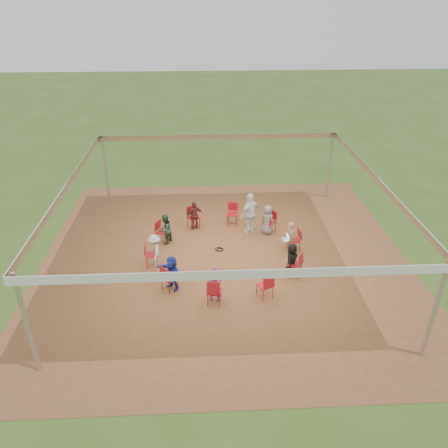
{
  "coord_description": "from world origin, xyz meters",
  "views": [
    {
      "loc": [
        -0.68,
        -13.24,
        8.61
      ],
      "look_at": [
        -0.01,
        0.3,
        1.22
      ],
      "focal_mm": 35.0,
      "sensor_mm": 36.0,
      "label": 1
    }
  ],
  "objects_px": {
    "chair_8": "(265,285)",
    "person_seated_4": "(155,250)",
    "chair_3": "(193,218)",
    "chair_7": "(214,291)",
    "person_seated_1": "(268,220)",
    "person_seated_6": "(215,285)",
    "chair_5": "(152,254)",
    "person_seated_2": "(195,215)",
    "person_seated_7": "(291,260)",
    "chair_0": "(294,240)",
    "chair_2": "(232,214)",
    "chair_4": "(163,232)",
    "person_seated_3": "(165,229)",
    "chair_9": "(295,264)",
    "chair_1": "(269,222)",
    "person_seated_0": "(291,237)",
    "cable_coil": "(219,249)",
    "person_seated_5": "(172,273)",
    "laptop": "(287,238)",
    "chair_6": "(169,278)"
  },
  "relations": [
    {
      "from": "chair_5",
      "to": "chair_3",
      "type": "bearing_deg",
      "value": 144.0
    },
    {
      "from": "person_seated_0",
      "to": "person_seated_6",
      "type": "bearing_deg",
      "value": 126.0
    },
    {
      "from": "chair_4",
      "to": "person_seated_3",
      "type": "bearing_deg",
      "value": 90.0
    },
    {
      "from": "chair_6",
      "to": "laptop",
      "type": "xyz_separation_m",
      "value": [
        4.14,
        2.12,
        0.12
      ]
    },
    {
      "from": "person_seated_6",
      "to": "cable_coil",
      "type": "distance_m",
      "value": 3.03
    },
    {
      "from": "chair_8",
      "to": "person_seated_4",
      "type": "bearing_deg",
      "value": 125.01
    },
    {
      "from": "chair_1",
      "to": "chair_8",
      "type": "relative_size",
      "value": 1.0
    },
    {
      "from": "chair_9",
      "to": "chair_0",
      "type": "bearing_deg",
      "value": 18.0
    },
    {
      "from": "chair_4",
      "to": "person_seated_4",
      "type": "distance_m",
      "value": 1.57
    },
    {
      "from": "chair_2",
      "to": "person_seated_5",
      "type": "xyz_separation_m",
      "value": [
        -2.22,
        -4.26,
        0.15
      ]
    },
    {
      "from": "chair_0",
      "to": "person_seated_6",
      "type": "xyz_separation_m",
      "value": [
        -2.98,
        -2.79,
        0.15
      ]
    },
    {
      "from": "chair_7",
      "to": "person_seated_7",
      "type": "distance_m",
      "value": 2.97
    },
    {
      "from": "person_seated_2",
      "to": "person_seated_7",
      "type": "xyz_separation_m",
      "value": [
        3.26,
        -3.37,
        0.0
      ]
    },
    {
      "from": "chair_2",
      "to": "person_seated_1",
      "type": "relative_size",
      "value": 0.76
    },
    {
      "from": "chair_0",
      "to": "chair_2",
      "type": "relative_size",
      "value": 1.0
    },
    {
      "from": "chair_3",
      "to": "chair_4",
      "type": "distance_m",
      "value": 1.6
    },
    {
      "from": "person_seated_5",
      "to": "person_seated_7",
      "type": "height_order",
      "value": "same"
    },
    {
      "from": "chair_9",
      "to": "laptop",
      "type": "xyz_separation_m",
      "value": [
        -0.0,
        1.53,
        0.12
      ]
    },
    {
      "from": "person_seated_2",
      "to": "person_seated_3",
      "type": "distance_m",
      "value": 1.52
    },
    {
      "from": "person_seated_3",
      "to": "chair_9",
      "type": "bearing_deg",
      "value": 90.0
    },
    {
      "from": "person_seated_6",
      "to": "chair_9",
      "type": "bearing_deg",
      "value": 34.13
    },
    {
      "from": "person_seated_1",
      "to": "person_seated_6",
      "type": "relative_size",
      "value": 1.0
    },
    {
      "from": "chair_9",
      "to": "person_seated_0",
      "type": "distance_m",
      "value": 1.57
    },
    {
      "from": "chair_1",
      "to": "person_seated_2",
      "type": "xyz_separation_m",
      "value": [
        -2.94,
        0.42,
        0.15
      ]
    },
    {
      "from": "chair_0",
      "to": "chair_8",
      "type": "distance_m",
      "value": 3.04
    },
    {
      "from": "chair_7",
      "to": "person_seated_1",
      "type": "relative_size",
      "value": 0.76
    },
    {
      "from": "chair_1",
      "to": "chair_5",
      "type": "relative_size",
      "value": 1.0
    },
    {
      "from": "chair_5",
      "to": "person_seated_1",
      "type": "distance_m",
      "value": 4.81
    },
    {
      "from": "chair_9",
      "to": "person_seated_7",
      "type": "height_order",
      "value": "person_seated_7"
    },
    {
      "from": "chair_0",
      "to": "person_seated_6",
      "type": "distance_m",
      "value": 4.09
    },
    {
      "from": "chair_3",
      "to": "cable_coil",
      "type": "xyz_separation_m",
      "value": [
        0.97,
        -1.79,
        -0.43
      ]
    },
    {
      "from": "chair_5",
      "to": "person_seated_7",
      "type": "height_order",
      "value": "person_seated_7"
    },
    {
      "from": "person_seated_1",
      "to": "person_seated_6",
      "type": "bearing_deg",
      "value": 108.0
    },
    {
      "from": "person_seated_5",
      "to": "laptop",
      "type": "height_order",
      "value": "person_seated_5"
    },
    {
      "from": "chair_3",
      "to": "chair_7",
      "type": "xyz_separation_m",
      "value": [
        0.69,
        -4.87,
        0.0
      ]
    },
    {
      "from": "chair_8",
      "to": "person_seated_6",
      "type": "xyz_separation_m",
      "value": [
        -1.56,
        -0.11,
        0.15
      ]
    },
    {
      "from": "chair_5",
      "to": "cable_coil",
      "type": "bearing_deg",
      "value": 102.43
    },
    {
      "from": "chair_0",
      "to": "chair_9",
      "type": "distance_m",
      "value": 1.6
    },
    {
      "from": "person_seated_3",
      "to": "chair_8",
      "type": "bearing_deg",
      "value": 71.56
    },
    {
      "from": "chair_9",
      "to": "person_seated_5",
      "type": "relative_size",
      "value": 0.76
    },
    {
      "from": "person_seated_6",
      "to": "person_seated_7",
      "type": "distance_m",
      "value": 2.9
    },
    {
      "from": "cable_coil",
      "to": "chair_7",
      "type": "bearing_deg",
      "value": -95.2
    },
    {
      "from": "person_seated_1",
      "to": "person_seated_5",
      "type": "bearing_deg",
      "value": 90.0
    },
    {
      "from": "chair_3",
      "to": "chair_7",
      "type": "bearing_deg",
      "value": 72.0
    },
    {
      "from": "chair_0",
      "to": "chair_8",
      "type": "relative_size",
      "value": 1.0
    },
    {
      "from": "chair_7",
      "to": "chair_1",
      "type": "bearing_deg",
      "value": 72.0
    },
    {
      "from": "person_seated_1",
      "to": "chair_2",
      "type": "bearing_deg",
      "value": 13.82
    },
    {
      "from": "person_seated_0",
      "to": "person_seated_2",
      "type": "height_order",
      "value": "same"
    },
    {
      "from": "person_seated_1",
      "to": "person_seated_2",
      "type": "relative_size",
      "value": 1.0
    },
    {
      "from": "chair_9",
      "to": "chair_5",
      "type": "bearing_deg",
      "value": 108.0
    }
  ]
}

